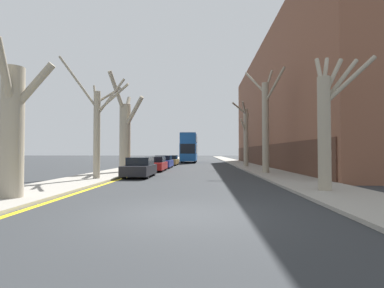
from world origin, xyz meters
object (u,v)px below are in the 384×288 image
object	(u,v)px
parked_car_0	(140,168)
parked_car_2	(163,162)
street_tree_left_1	(97,126)
double_decker_bus	(189,147)
street_tree_left_0	(13,127)
street_tree_right_0	(327,122)
parked_car_1	(155,164)
street_tree_left_2	(125,133)
street_tree_right_2	(246,135)
parked_car_3	(170,160)
street_tree_right_1	(266,123)

from	to	relation	value
parked_car_0	parked_car_2	distance (m)	11.93
street_tree_left_1	double_decker_bus	world-z (taller)	street_tree_left_1
double_decker_bus	parked_car_0	bearing A→B (deg)	-93.80
parked_car_0	parked_car_2	size ratio (longest dim) A/B	0.95
street_tree_left_0	street_tree_right_0	bearing A→B (deg)	11.91
parked_car_1	parked_car_2	size ratio (longest dim) A/B	0.95
street_tree_left_2	parked_car_0	bearing A→B (deg)	-62.40
street_tree_right_2	double_decker_bus	size ratio (longest dim) A/B	0.71
parked_car_0	parked_car_1	distance (m)	6.43
street_tree_right_2	parked_car_0	distance (m)	16.92
double_decker_bus	street_tree_right_2	bearing A→B (deg)	-65.28
street_tree_right_0	street_tree_right_2	xyz separation A→B (m)	(-0.35, 21.44, 0.73)
street_tree_right_0	parked_car_3	world-z (taller)	street_tree_right_0
street_tree_right_0	parked_car_0	distance (m)	12.28
street_tree_left_1	street_tree_right_0	bearing A→B (deg)	-24.17
street_tree_right_2	parked_car_3	bearing A→B (deg)	152.08
street_tree_left_0	street_tree_right_2	size ratio (longest dim) A/B	0.73
street_tree_left_1	parked_car_3	xyz separation A→B (m)	(2.10, 21.08, -2.67)
street_tree_right_0	double_decker_bus	size ratio (longest dim) A/B	0.59
street_tree_left_0	parked_car_0	world-z (taller)	street_tree_left_0
street_tree_left_0	parked_car_2	size ratio (longest dim) A/B	1.22
street_tree_right_1	parked_car_1	world-z (taller)	street_tree_right_1
street_tree_left_2	parked_car_3	distance (m)	15.17
double_decker_bus	parked_car_2	bearing A→B (deg)	-96.37
parked_car_1	parked_car_3	world-z (taller)	parked_car_1
street_tree_left_0	street_tree_right_2	bearing A→B (deg)	64.45
parked_car_0	street_tree_left_2	bearing A→B (deg)	117.60
street_tree_right_2	double_decker_bus	bearing A→B (deg)	114.72
street_tree_left_2	street_tree_left_0	bearing A→B (deg)	-91.07
street_tree_right_0	double_decker_bus	world-z (taller)	street_tree_right_0
street_tree_left_0	parked_car_2	xyz separation A→B (m)	(2.33, 21.92, -1.92)
street_tree_right_2	parked_car_2	xyz separation A→B (m)	(-9.10, -2.00, -3.04)
street_tree_right_0	double_decker_bus	bearing A→B (deg)	101.46
street_tree_left_1	parked_car_2	xyz separation A→B (m)	(2.10, 14.25, -2.65)
street_tree_left_2	street_tree_right_1	distance (m)	11.25
street_tree_right_2	street_tree_right_1	bearing A→B (deg)	-89.83
street_tree_left_2	double_decker_bus	xyz separation A→B (m)	(4.03, 25.50, -0.64)
street_tree_left_1	double_decker_bus	size ratio (longest dim) A/B	0.72
double_decker_bus	street_tree_left_0	bearing A→B (deg)	-96.21
street_tree_right_0	street_tree_right_1	size ratio (longest dim) A/B	0.71
street_tree_left_2	parked_car_3	xyz separation A→B (m)	(2.07, 14.79, -2.65)
street_tree_right_2	parked_car_1	bearing A→B (deg)	-140.47
street_tree_left_1	street_tree_right_1	bearing A→B (deg)	26.22
street_tree_left_0	street_tree_left_2	world-z (taller)	street_tree_left_2
street_tree_right_1	parked_car_1	bearing A→B (deg)	160.61
parked_car_0	double_decker_bus	bearing A→B (deg)	86.20
street_tree_left_2	street_tree_right_0	size ratio (longest dim) A/B	1.31
street_tree_right_2	parked_car_3	distance (m)	10.74
street_tree_left_1	street_tree_right_2	size ratio (longest dim) A/B	1.01
street_tree_left_2	street_tree_right_1	xyz separation A→B (m)	(11.21, -0.75, 0.72)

